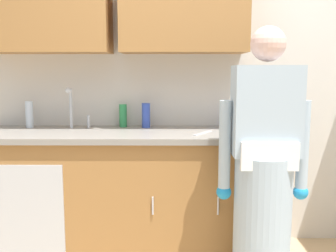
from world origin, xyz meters
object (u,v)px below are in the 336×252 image
bottle_water_tall (29,114)px  sink (72,133)px  person_at_sink (263,186)px  bottle_water_short (224,117)px  knife_on_counter (203,133)px  bottle_dish_liquid (123,116)px  bottle_cleaner_spray (146,115)px  cup_by_sink (237,122)px

bottle_water_tall → sink: bearing=-25.1°
person_at_sink → bottle_water_short: bearing=101.2°
person_at_sink → knife_on_counter: bearing=127.3°
knife_on_counter → bottle_dish_liquid: bearing=-87.0°
bottle_dish_liquid → bottle_water_short: bearing=-3.5°
bottle_dish_liquid → bottle_cleaner_spray: bearing=-13.6°
sink → bottle_water_short: bearing=9.1°
sink → cup_by_sink: sink is taller
knife_on_counter → sink: bearing=-64.2°
bottle_cleaner_spray → bottle_water_tall: bearing=-179.2°
knife_on_counter → bottle_water_short: bearing=178.5°
bottle_water_short → cup_by_sink: bearing=-25.5°
bottle_dish_liquid → cup_by_sink: size_ratio=1.77×
bottle_cleaner_spray → bottle_water_tall: (-0.89, -0.01, 0.01)m
bottle_dish_liquid → cup_by_sink: bottle_dish_liquid is taller
person_at_sink → cup_by_sink: 0.73m
bottle_cleaner_spray → cup_by_sink: size_ratio=1.90×
sink → bottle_water_tall: bearing=154.9°
cup_by_sink → bottle_cleaner_spray: bearing=176.0°
person_at_sink → bottle_water_tall: (-1.63, 0.70, 0.35)m
sink → cup_by_sink: bearing=6.3°
bottle_water_short → cup_by_sink: 0.11m
bottle_water_short → cup_by_sink: bottle_water_short is taller
person_at_sink → bottle_cleaner_spray: person_at_sink is taller
sink → bottle_water_short: sink is taller
person_at_sink → bottle_cleaner_spray: (-0.74, 0.71, 0.34)m
sink → bottle_water_tall: sink is taller
bottle_water_short → cup_by_sink: (0.09, -0.04, -0.03)m
sink → bottle_cleaner_spray: bearing=19.2°
person_at_sink → bottle_cleaner_spray: bearing=136.0°
bottle_cleaner_spray → bottle_water_short: (0.60, -0.00, -0.01)m
bottle_cleaner_spray → knife_on_counter: bottle_cleaner_spray is taller
bottle_water_tall → knife_on_counter: bottle_water_tall is taller
sink → knife_on_counter: 0.94m
bottle_water_short → sink: bearing=-170.9°
sink → knife_on_counter: size_ratio=2.08×
bottle_cleaner_spray → cup_by_sink: bottle_cleaner_spray is taller
bottle_cleaner_spray → bottle_water_short: 0.60m
bottle_cleaner_spray → cup_by_sink: 0.69m
bottle_water_short → bottle_dish_liquid: bearing=176.5°
person_at_sink → bottle_water_short: person_at_sink is taller
bottle_water_short → person_at_sink: bearing=-78.8°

